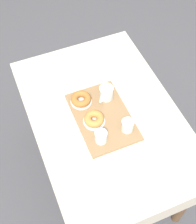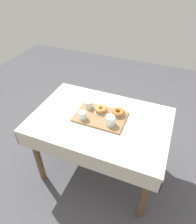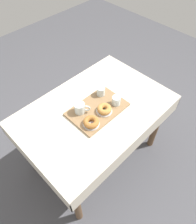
{
  "view_description": "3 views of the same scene",
  "coord_description": "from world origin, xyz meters",
  "px_view_note": "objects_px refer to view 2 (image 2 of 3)",
  "views": [
    {
      "loc": [
        0.98,
        -0.45,
        2.36
      ],
      "look_at": [
        -0.01,
        -0.04,
        0.83
      ],
      "focal_mm": 51.36,
      "sensor_mm": 36.0,
      "label": 1
    },
    {
      "loc": [
        -0.51,
        1.31,
        2.01
      ],
      "look_at": [
        0.03,
        -0.03,
        0.82
      ],
      "focal_mm": 32.44,
      "sensor_mm": 36.0,
      "label": 2
    },
    {
      "loc": [
        -0.79,
        -0.82,
        2.09
      ],
      "look_at": [
        -0.02,
        -0.05,
        0.8
      ],
      "focal_mm": 33.81,
      "sensor_mm": 36.0,
      "label": 3
    }
  ],
  "objects_px": {
    "donut_plate_right": "(101,111)",
    "sugar_donut_right": "(101,109)",
    "donut_plate_left": "(118,114)",
    "tea_mug_left": "(110,121)",
    "sugar_donut_left": "(118,112)",
    "dining_table": "(100,128)",
    "water_glass_near": "(82,116)",
    "serving_tray": "(100,117)",
    "water_glass_far": "(89,105)"
  },
  "relations": [
    {
      "from": "serving_tray",
      "to": "donut_plate_right",
      "type": "relative_size",
      "value": 3.61
    },
    {
      "from": "tea_mug_left",
      "to": "sugar_donut_left",
      "type": "relative_size",
      "value": 0.92
    },
    {
      "from": "serving_tray",
      "to": "sugar_donut_left",
      "type": "bearing_deg",
      "value": -151.57
    },
    {
      "from": "sugar_donut_right",
      "to": "donut_plate_right",
      "type": "bearing_deg",
      "value": 180.0
    },
    {
      "from": "tea_mug_left",
      "to": "dining_table",
      "type": "bearing_deg",
      "value": -24.69
    },
    {
      "from": "donut_plate_right",
      "to": "dining_table",
      "type": "bearing_deg",
      "value": 106.69
    },
    {
      "from": "water_glass_far",
      "to": "sugar_donut_left",
      "type": "height_order",
      "value": "water_glass_far"
    },
    {
      "from": "tea_mug_left",
      "to": "water_glass_far",
      "type": "xyz_separation_m",
      "value": [
        0.27,
        -0.15,
        -0.01
      ]
    },
    {
      "from": "serving_tray",
      "to": "tea_mug_left",
      "type": "relative_size",
      "value": 4.15
    },
    {
      "from": "water_glass_far",
      "to": "sugar_donut_left",
      "type": "bearing_deg",
      "value": -178.48
    },
    {
      "from": "tea_mug_left",
      "to": "water_glass_near",
      "type": "bearing_deg",
      "value": 4.57
    },
    {
      "from": "tea_mug_left",
      "to": "sugar_donut_right",
      "type": "bearing_deg",
      "value": -44.22
    },
    {
      "from": "water_glass_near",
      "to": "sugar_donut_right",
      "type": "height_order",
      "value": "water_glass_near"
    },
    {
      "from": "dining_table",
      "to": "sugar_donut_left",
      "type": "distance_m",
      "value": 0.24
    },
    {
      "from": "donut_plate_left",
      "to": "dining_table",
      "type": "bearing_deg",
      "value": 35.89
    },
    {
      "from": "dining_table",
      "to": "sugar_donut_left",
      "type": "xyz_separation_m",
      "value": [
        -0.14,
        -0.1,
        0.16
      ]
    },
    {
      "from": "tea_mug_left",
      "to": "donut_plate_left",
      "type": "height_order",
      "value": "tea_mug_left"
    },
    {
      "from": "serving_tray",
      "to": "water_glass_far",
      "type": "relative_size",
      "value": 6.22
    },
    {
      "from": "donut_plate_left",
      "to": "sugar_donut_left",
      "type": "height_order",
      "value": "sugar_donut_left"
    },
    {
      "from": "dining_table",
      "to": "tea_mug_left",
      "type": "bearing_deg",
      "value": 155.31
    },
    {
      "from": "serving_tray",
      "to": "sugar_donut_left",
      "type": "height_order",
      "value": "sugar_donut_left"
    },
    {
      "from": "dining_table",
      "to": "donut_plate_right",
      "type": "height_order",
      "value": "donut_plate_right"
    },
    {
      "from": "dining_table",
      "to": "donut_plate_left",
      "type": "xyz_separation_m",
      "value": [
        -0.14,
        -0.1,
        0.13
      ]
    },
    {
      "from": "water_glass_far",
      "to": "donut_plate_right",
      "type": "distance_m",
      "value": 0.13
    },
    {
      "from": "donut_plate_left",
      "to": "donut_plate_right",
      "type": "bearing_deg",
      "value": 6.51
    },
    {
      "from": "dining_table",
      "to": "tea_mug_left",
      "type": "xyz_separation_m",
      "value": [
        -0.11,
        0.05,
        0.17
      ]
    },
    {
      "from": "serving_tray",
      "to": "tea_mug_left",
      "type": "height_order",
      "value": "tea_mug_left"
    },
    {
      "from": "donut_plate_left",
      "to": "sugar_donut_left",
      "type": "xyz_separation_m",
      "value": [
        0.0,
        0.0,
        0.02
      ]
    },
    {
      "from": "dining_table",
      "to": "sugar_donut_left",
      "type": "height_order",
      "value": "sugar_donut_left"
    },
    {
      "from": "donut_plate_right",
      "to": "sugar_donut_right",
      "type": "xyz_separation_m",
      "value": [
        0.0,
        0.0,
        0.03
      ]
    },
    {
      "from": "water_glass_far",
      "to": "dining_table",
      "type": "bearing_deg",
      "value": 148.71
    },
    {
      "from": "dining_table",
      "to": "donut_plate_left",
      "type": "height_order",
      "value": "donut_plate_left"
    },
    {
      "from": "donut_plate_left",
      "to": "sugar_donut_right",
      "type": "bearing_deg",
      "value": 6.51
    },
    {
      "from": "water_glass_near",
      "to": "donut_plate_left",
      "type": "xyz_separation_m",
      "value": [
        -0.28,
        -0.17,
        -0.03
      ]
    },
    {
      "from": "sugar_donut_left",
      "to": "donut_plate_right",
      "type": "bearing_deg",
      "value": 6.51
    },
    {
      "from": "tea_mug_left",
      "to": "donut_plate_left",
      "type": "distance_m",
      "value": 0.16
    },
    {
      "from": "water_glass_near",
      "to": "water_glass_far",
      "type": "height_order",
      "value": "same"
    },
    {
      "from": "donut_plate_left",
      "to": "sugar_donut_right",
      "type": "relative_size",
      "value": 1.11
    },
    {
      "from": "sugar_donut_right",
      "to": "water_glass_near",
      "type": "bearing_deg",
      "value": 52.58
    },
    {
      "from": "donut_plate_left",
      "to": "tea_mug_left",
      "type": "bearing_deg",
      "value": 80.31
    },
    {
      "from": "donut_plate_right",
      "to": "sugar_donut_right",
      "type": "relative_size",
      "value": 1.11
    },
    {
      "from": "dining_table",
      "to": "water_glass_near",
      "type": "distance_m",
      "value": 0.23
    },
    {
      "from": "water_glass_near",
      "to": "donut_plate_right",
      "type": "distance_m",
      "value": 0.2
    },
    {
      "from": "serving_tray",
      "to": "sugar_donut_left",
      "type": "relative_size",
      "value": 3.82
    },
    {
      "from": "sugar_donut_left",
      "to": "dining_table",
      "type": "bearing_deg",
      "value": 35.89
    },
    {
      "from": "dining_table",
      "to": "water_glass_near",
      "type": "xyz_separation_m",
      "value": [
        0.14,
        0.07,
        0.16
      ]
    },
    {
      "from": "water_glass_far",
      "to": "donut_plate_left",
      "type": "bearing_deg",
      "value": -178.48
    },
    {
      "from": "serving_tray",
      "to": "donut_plate_left",
      "type": "xyz_separation_m",
      "value": [
        -0.15,
        -0.08,
        0.01
      ]
    },
    {
      "from": "tea_mug_left",
      "to": "water_glass_far",
      "type": "height_order",
      "value": "tea_mug_left"
    },
    {
      "from": "sugar_donut_left",
      "to": "serving_tray",
      "type": "bearing_deg",
      "value": 28.43
    }
  ]
}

